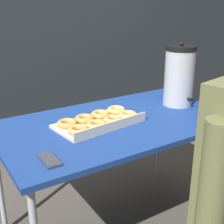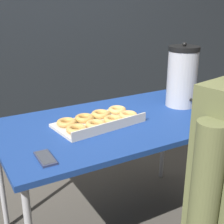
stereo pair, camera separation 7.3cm
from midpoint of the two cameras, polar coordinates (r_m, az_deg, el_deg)
name	(u,v)px [view 1 (the left image)]	position (r m, az deg, el deg)	size (l,w,h in m)	color
back_wall	(32,10)	(2.82, -15.19, 17.56)	(6.00, 0.11, 2.54)	#23282D
folding_table	(117,129)	(1.76, -0.27, -3.09)	(1.31, 0.75, 0.72)	navy
donut_box	(99,121)	(1.69, -3.64, -1.62)	(0.50, 0.30, 0.05)	beige
coffee_urn	(179,76)	(2.01, 11.16, 6.52)	(0.19, 0.22, 0.40)	#B7B7BC
cell_phone	(49,159)	(1.36, -12.91, -8.47)	(0.07, 0.15, 0.01)	#2D334C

